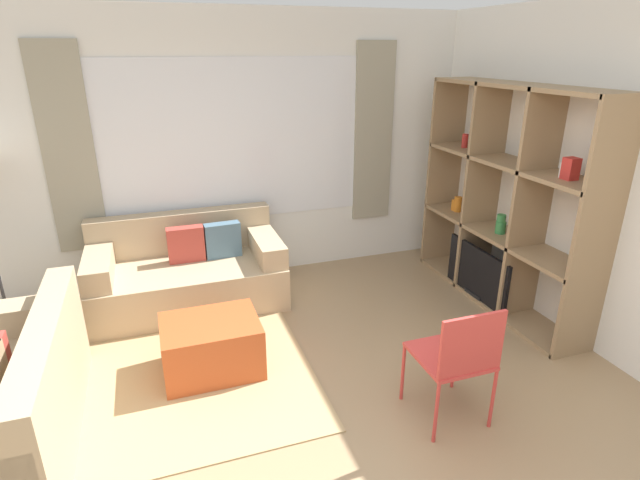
# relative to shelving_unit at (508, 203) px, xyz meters

# --- Properties ---
(wall_back) EXTENTS (6.08, 0.11, 2.70)m
(wall_back) POSITION_rel_shelving_unit_xyz_m (-2.26, 1.42, 0.37)
(wall_back) COLOR white
(wall_back) RESTS_ON ground_plane
(wall_right) EXTENTS (0.07, 4.30, 2.70)m
(wall_right) POSITION_rel_shelving_unit_xyz_m (0.21, -0.16, 0.36)
(wall_right) COLOR white
(wall_right) RESTS_ON ground_plane
(area_rug) EXTENTS (2.47, 2.22, 0.01)m
(area_rug) POSITION_rel_shelving_unit_xyz_m (-3.33, -0.14, -0.98)
(area_rug) COLOR tan
(area_rug) RESTS_ON ground_plane
(shelving_unit) EXTENTS (0.42, 2.09, 2.04)m
(shelving_unit) POSITION_rel_shelving_unit_xyz_m (0.00, 0.00, 0.00)
(shelving_unit) COLOR silver
(shelving_unit) RESTS_ON ground_plane
(couch_main) EXTENTS (1.76, 0.93, 0.82)m
(couch_main) POSITION_rel_shelving_unit_xyz_m (-2.87, 0.92, -0.68)
(couch_main) COLOR tan
(couch_main) RESTS_ON ground_plane
(ottoman) EXTENTS (0.72, 0.56, 0.42)m
(ottoman) POSITION_rel_shelving_unit_xyz_m (-2.81, -0.29, -0.78)
(ottoman) COLOR #B74C23
(ottoman) RESTS_ON ground_plane
(folding_chair) EXTENTS (0.44, 0.46, 0.86)m
(folding_chair) POSITION_rel_shelving_unit_xyz_m (-1.39, -1.37, -0.47)
(folding_chair) COLOR #CC3D38
(folding_chair) RESTS_ON ground_plane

